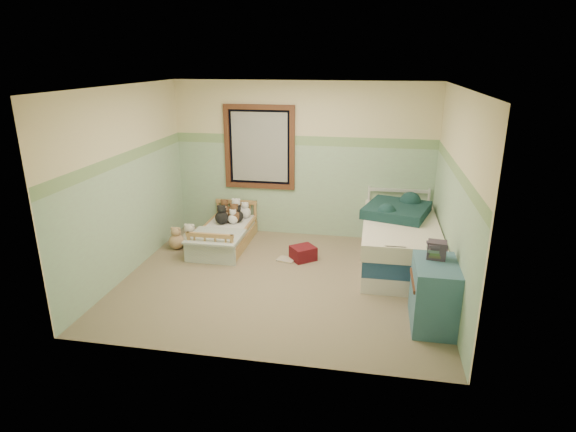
% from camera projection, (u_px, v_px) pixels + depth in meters
% --- Properties ---
extents(floor, '(4.20, 3.60, 0.02)m').
position_uv_depth(floor, '(281.00, 280.00, 6.34)').
color(floor, '#74644B').
rests_on(floor, ground).
extents(ceiling, '(4.20, 3.60, 0.02)m').
position_uv_depth(ceiling, '(280.00, 86.00, 5.54)').
color(ceiling, white).
rests_on(ceiling, wall_back).
extents(wall_back, '(4.20, 0.04, 2.50)m').
position_uv_depth(wall_back, '(302.00, 161.00, 7.62)').
color(wall_back, beige).
rests_on(wall_back, floor).
extents(wall_front, '(4.20, 0.04, 2.50)m').
position_uv_depth(wall_front, '(242.00, 242.00, 4.26)').
color(wall_front, beige).
rests_on(wall_front, floor).
extents(wall_left, '(0.04, 3.60, 2.50)m').
position_uv_depth(wall_left, '(126.00, 182.00, 6.30)').
color(wall_left, beige).
rests_on(wall_left, floor).
extents(wall_right, '(0.04, 3.60, 2.50)m').
position_uv_depth(wall_right, '(455.00, 198.00, 5.58)').
color(wall_right, beige).
rests_on(wall_right, floor).
extents(wainscot_mint, '(4.20, 0.01, 1.50)m').
position_uv_depth(wainscot_mint, '(302.00, 191.00, 7.76)').
color(wainscot_mint, '#93AE92').
rests_on(wainscot_mint, floor).
extents(border_strip, '(4.20, 0.01, 0.15)m').
position_uv_depth(border_strip, '(302.00, 141.00, 7.50)').
color(border_strip, '#46814A').
rests_on(border_strip, wall_back).
extents(window_frame, '(1.16, 0.06, 1.36)m').
position_uv_depth(window_frame, '(259.00, 147.00, 7.64)').
color(window_frame, '#472418').
rests_on(window_frame, wall_back).
extents(window_blinds, '(0.92, 0.01, 1.12)m').
position_uv_depth(window_blinds, '(259.00, 147.00, 7.64)').
color(window_blinds, '#B8B8B0').
rests_on(window_blinds, window_frame).
extents(toddler_bed_frame, '(0.71, 1.42, 0.18)m').
position_uv_depth(toddler_bed_frame, '(225.00, 240.00, 7.47)').
color(toddler_bed_frame, '#A46A3B').
rests_on(toddler_bed_frame, floor).
extents(toddler_mattress, '(0.65, 1.36, 0.12)m').
position_uv_depth(toddler_mattress, '(225.00, 231.00, 7.43)').
color(toddler_mattress, silver).
rests_on(toddler_mattress, toddler_bed_frame).
extents(patchwork_quilt, '(0.77, 0.71, 0.03)m').
position_uv_depth(patchwork_quilt, '(215.00, 236.00, 6.99)').
color(patchwork_quilt, '#7495C9').
rests_on(patchwork_quilt, toddler_mattress).
extents(plush_bed_brown, '(0.21, 0.21, 0.21)m').
position_uv_depth(plush_bed_brown, '(225.00, 211.00, 7.87)').
color(plush_bed_brown, brown).
rests_on(plush_bed_brown, toddler_mattress).
extents(plush_bed_white, '(0.22, 0.22, 0.22)m').
position_uv_depth(plush_bed_white, '(236.00, 211.00, 7.83)').
color(plush_bed_white, white).
rests_on(plush_bed_white, toddler_mattress).
extents(plush_bed_tan, '(0.18, 0.18, 0.18)m').
position_uv_depth(plush_bed_tan, '(224.00, 216.00, 7.66)').
color(plush_bed_tan, tan).
rests_on(plush_bed_tan, toddler_mattress).
extents(plush_bed_dark, '(0.20, 0.20, 0.20)m').
position_uv_depth(plush_bed_dark, '(237.00, 216.00, 7.61)').
color(plush_bed_dark, black).
rests_on(plush_bed_dark, toddler_mattress).
extents(plush_floor_cream, '(0.26, 0.26, 0.26)m').
position_uv_depth(plush_floor_cream, '(190.00, 239.00, 7.40)').
color(plush_floor_cream, silver).
rests_on(plush_floor_cream, floor).
extents(plush_floor_tan, '(0.24, 0.24, 0.24)m').
position_uv_depth(plush_floor_tan, '(177.00, 241.00, 7.33)').
color(plush_floor_tan, tan).
rests_on(plush_floor_tan, floor).
extents(twin_bed_frame, '(0.98, 1.97, 0.22)m').
position_uv_depth(twin_bed_frame, '(398.00, 258.00, 6.76)').
color(twin_bed_frame, white).
rests_on(twin_bed_frame, floor).
extents(twin_boxspring, '(0.98, 1.97, 0.22)m').
position_uv_depth(twin_boxspring, '(399.00, 243.00, 6.69)').
color(twin_boxspring, navy).
rests_on(twin_boxspring, twin_bed_frame).
extents(twin_mattress, '(1.02, 2.01, 0.22)m').
position_uv_depth(twin_mattress, '(400.00, 229.00, 6.62)').
color(twin_mattress, white).
rests_on(twin_mattress, twin_boxspring).
extents(teal_blanket, '(1.05, 1.09, 0.14)m').
position_uv_depth(teal_blanket, '(397.00, 210.00, 6.85)').
color(teal_blanket, '#122B30').
rests_on(teal_blanket, twin_mattress).
extents(dresser, '(0.46, 0.74, 0.74)m').
position_uv_depth(dresser, '(434.00, 295.00, 5.16)').
color(dresser, teal).
rests_on(dresser, floor).
extents(book_stack, '(0.22, 0.18, 0.20)m').
position_uv_depth(book_stack, '(437.00, 250.00, 5.15)').
color(book_stack, '#532B30').
rests_on(book_stack, dresser).
extents(red_pillow, '(0.43, 0.43, 0.20)m').
position_uv_depth(red_pillow, '(303.00, 253.00, 6.94)').
color(red_pillow, maroon).
rests_on(red_pillow, floor).
extents(floor_book, '(0.29, 0.25, 0.02)m').
position_uv_depth(floor_book, '(286.00, 260.00, 6.94)').
color(floor_book, '#F3B340').
rests_on(floor_book, floor).
extents(extra_plush_0, '(0.18, 0.18, 0.18)m').
position_uv_depth(extra_plush_0, '(245.00, 212.00, 7.82)').
color(extra_plush_0, white).
rests_on(extra_plush_0, toddler_mattress).
extents(extra_plush_1, '(0.21, 0.21, 0.21)m').
position_uv_depth(extra_plush_1, '(234.00, 216.00, 7.59)').
color(extra_plush_1, brown).
rests_on(extra_plush_1, toddler_mattress).
extents(extra_plush_2, '(0.16, 0.16, 0.16)m').
position_uv_depth(extra_plush_2, '(224.00, 217.00, 7.65)').
color(extra_plush_2, black).
rests_on(extra_plush_2, toddler_mattress).
extents(extra_plush_3, '(0.17, 0.17, 0.17)m').
position_uv_depth(extra_plush_3, '(233.00, 219.00, 7.55)').
color(extra_plush_3, white).
rests_on(extra_plush_3, toddler_mattress).
extents(extra_plush_4, '(0.21, 0.21, 0.21)m').
position_uv_depth(extra_plush_4, '(222.00, 218.00, 7.53)').
color(extra_plush_4, black).
rests_on(extra_plush_4, toddler_mattress).
extents(extra_plush_5, '(0.17, 0.17, 0.17)m').
position_uv_depth(extra_plush_5, '(235.00, 217.00, 7.63)').
color(extra_plush_5, black).
rests_on(extra_plush_5, toddler_mattress).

